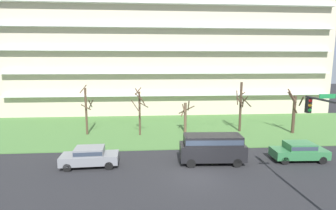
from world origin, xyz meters
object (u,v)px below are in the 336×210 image
tree_far_right (294,112)px  sedan_green_center_left (299,151)px  sedan_gray_near_left (90,156)px  tree_right (241,106)px  van_black_center_right (212,147)px  traffic_signal_mast (336,137)px  tree_left (140,110)px  tree_center (185,116)px  tree_far_left (87,110)px

tree_far_right → sedan_green_center_left: size_ratio=1.16×
tree_far_right → sedan_gray_near_left: 22.81m
tree_right → tree_far_right: bearing=-12.3°
van_black_center_right → traffic_signal_mast: size_ratio=0.82×
tree_left → van_black_center_right: tree_left is taller
traffic_signal_mast → tree_center: bearing=107.0°
tree_center → tree_left: bearing=-169.3°
tree_left → traffic_signal_mast: (10.56, -16.35, 1.42)m
sedan_gray_near_left → van_black_center_right: size_ratio=0.85×
tree_right → sedan_green_center_left: 9.91m
tree_center → sedan_green_center_left: 12.68m
tree_left → tree_center: 5.43m
tree_left → tree_far_right: 17.57m
tree_right → van_black_center_right: 11.19m
sedan_green_center_left → tree_center: bearing=-47.1°
tree_far_right → van_black_center_right: bearing=-144.3°
tree_center → tree_far_right: size_ratio=0.74×
traffic_signal_mast → sedan_green_center_left: bearing=69.5°
tree_right → sedan_green_center_left: (1.68, -9.49, -2.27)m
sedan_green_center_left → traffic_signal_mast: size_ratio=0.69×
sedan_gray_near_left → van_black_center_right: 9.76m
tree_left → tree_right: bearing=4.3°
tree_far_left → van_black_center_right: (12.04, -9.42, -1.48)m
tree_far_left → sedan_gray_near_left: tree_far_left is taller
tree_left → traffic_signal_mast: bearing=-57.1°
sedan_gray_near_left → tree_left: bearing=-115.5°
tree_far_left → sedan_gray_near_left: bearing=-76.3°
tree_right → tree_far_right: 5.96m
tree_far_left → traffic_signal_mast: 23.85m
sedan_gray_near_left → traffic_signal_mast: bearing=148.8°
sedan_green_center_left → van_black_center_right: 7.36m
tree_center → traffic_signal_mast: traffic_signal_mast is taller
tree_left → tree_right: tree_right is taller
tree_far_right → tree_left: bearing=178.8°
tree_center → tree_far_right: 12.40m
tree_left → sedan_green_center_left: tree_left is taller
tree_left → sedan_gray_near_left: tree_left is taller
tree_far_left → tree_left: tree_far_left is taller
tree_right → sedan_gray_near_left: tree_right is taller
tree_right → tree_far_left: bearing=-179.7°
sedan_green_center_left → tree_far_right: bearing=-114.2°
sedan_gray_near_left → tree_center: bearing=-135.4°
sedan_green_center_left → traffic_signal_mast: traffic_signal_mast is taller
tree_left → sedan_gray_near_left: 9.57m
sedan_gray_near_left → van_black_center_right: (9.75, -0.00, 0.52)m
tree_far_left → sedan_gray_near_left: (2.29, -9.42, -2.00)m
tree_far_right → sedan_green_center_left: 9.36m
tree_far_right → van_black_center_right: (-11.46, -8.23, -1.18)m
tree_center → tree_right: (6.52, -0.11, 1.13)m
tree_center → sedan_gray_near_left: bearing=-132.8°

